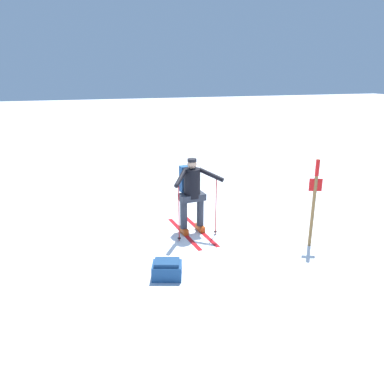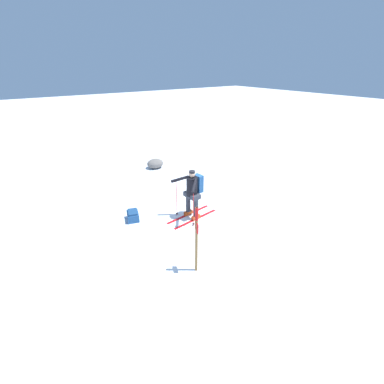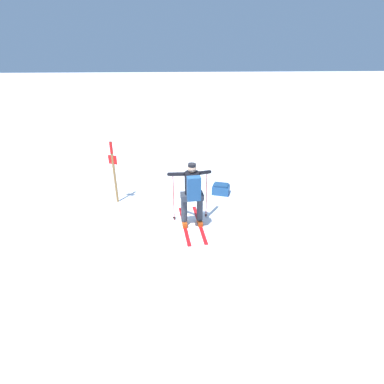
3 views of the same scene
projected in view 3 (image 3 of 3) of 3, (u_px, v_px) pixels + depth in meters
ground_plane at (172, 219)px, 7.63m from camera, size 80.00×80.00×0.00m
skier at (192, 192)px, 6.95m from camera, size 1.77×1.09×1.61m
dropped_backpack at (221, 189)px, 8.83m from camera, size 0.48×0.57×0.31m
trail_marker at (114, 167)px, 7.99m from camera, size 0.11×0.23×1.75m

